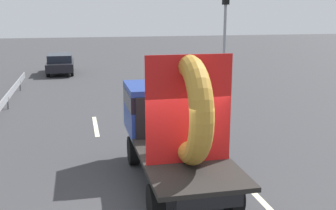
% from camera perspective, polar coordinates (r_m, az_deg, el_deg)
% --- Properties ---
extents(ground_plane, '(120.00, 120.00, 0.00)m').
position_cam_1_polar(ground_plane, '(9.63, 0.69, -13.60)').
color(ground_plane, '#38383A').
extents(flatbed_truck, '(2.02, 5.35, 3.43)m').
position_cam_1_polar(flatbed_truck, '(10.53, 0.47, -1.99)').
color(flatbed_truck, black).
rests_on(flatbed_truck, ground_plane).
extents(distant_sedan, '(1.78, 4.15, 1.35)m').
position_cam_1_polar(distant_sedan, '(29.45, -14.79, 5.66)').
color(distant_sedan, black).
rests_on(distant_sedan, ground_plane).
extents(traffic_light, '(0.42, 0.36, 5.51)m').
position_cam_1_polar(traffic_light, '(23.01, 7.98, 11.21)').
color(traffic_light, gray).
rests_on(traffic_light, ground_plane).
extents(lane_dash_left_far, '(0.16, 2.79, 0.01)m').
position_cam_1_polar(lane_dash_left_far, '(15.87, -10.06, -2.90)').
color(lane_dash_left_far, beige).
rests_on(lane_dash_left_far, ground_plane).
extents(lane_dash_right_far, '(0.16, 2.06, 0.01)m').
position_cam_1_polar(lane_dash_right_far, '(16.32, 2.20, -2.27)').
color(lane_dash_right_far, beige).
rests_on(lane_dash_right_far, ground_plane).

